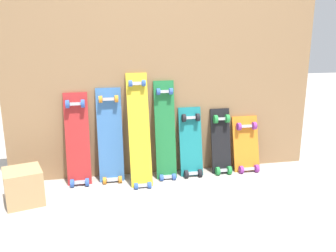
{
  "coord_description": "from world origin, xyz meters",
  "views": [
    {
      "loc": [
        -0.57,
        -2.95,
        1.26
      ],
      "look_at": [
        0.0,
        -0.07,
        0.45
      ],
      "focal_mm": 39.41,
      "sensor_mm": 36.0,
      "label": 1
    }
  ],
  "objects": [
    {
      "name": "skateboard_green",
      "position": [
        -0.02,
        -0.05,
        0.37
      ],
      "size": [
        0.17,
        0.22,
        0.88
      ],
      "color": "#1E7238",
      "rests_on": "ground"
    },
    {
      "name": "skateboard_teal",
      "position": [
        0.21,
        -0.04,
        0.26
      ],
      "size": [
        0.2,
        0.21,
        0.64
      ],
      "color": "#197A7F",
      "rests_on": "ground"
    },
    {
      "name": "wooden_crate",
      "position": [
        -1.12,
        -0.34,
        0.13
      ],
      "size": [
        0.32,
        0.32,
        0.26
      ],
      "primitive_type": "cube",
      "rotation": [
        0.0,
        0.0,
        0.27
      ],
      "color": "tan",
      "rests_on": "ground"
    },
    {
      "name": "skateboard_orange",
      "position": [
        0.71,
        -0.04,
        0.21
      ],
      "size": [
        0.23,
        0.21,
        0.54
      ],
      "color": "orange",
      "rests_on": "ground"
    },
    {
      "name": "skateboard_red",
      "position": [
        -0.74,
        -0.04,
        0.34
      ],
      "size": [
        0.19,
        0.21,
        0.8
      ],
      "color": "#B22626",
      "rests_on": "ground"
    },
    {
      "name": "skateboard_black",
      "position": [
        0.48,
        -0.04,
        0.25
      ],
      "size": [
        0.17,
        0.21,
        0.62
      ],
      "color": "black",
      "rests_on": "ground"
    },
    {
      "name": "skateboard_blue",
      "position": [
        -0.47,
        -0.03,
        0.35
      ],
      "size": [
        0.2,
        0.2,
        0.83
      ],
      "color": "#386BAD",
      "rests_on": "ground"
    },
    {
      "name": "ground_plane",
      "position": [
        0.0,
        0.0,
        0.0
      ],
      "size": [
        12.0,
        12.0,
        0.0
      ],
      "primitive_type": "plane",
      "color": "#B2AAA0"
    },
    {
      "name": "plywood_wall_panel",
      "position": [
        0.0,
        0.07,
        0.84
      ],
      "size": [
        2.61,
        0.04,
        1.69
      ],
      "primitive_type": "cube",
      "color": "#99724C",
      "rests_on": "ground"
    },
    {
      "name": "skateboard_yellow",
      "position": [
        -0.24,
        -0.11,
        0.4
      ],
      "size": [
        0.17,
        0.34,
        0.96
      ],
      "color": "gold",
      "rests_on": "ground"
    }
  ]
}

